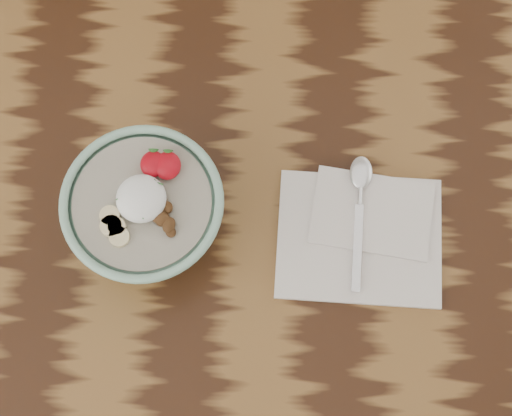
# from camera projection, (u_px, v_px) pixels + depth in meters

# --- Properties ---
(table) EXTENTS (1.60, 0.90, 0.75)m
(table) POSITION_uv_depth(u_px,v_px,m) (196.00, 225.00, 1.12)
(table) COLOR black
(table) RESTS_ON ground
(breakfast_bowl) EXTENTS (0.21, 0.21, 0.15)m
(breakfast_bowl) POSITION_uv_depth(u_px,v_px,m) (147.00, 211.00, 0.96)
(breakfast_bowl) COLOR #87B69E
(breakfast_bowl) RESTS_ON table
(napkin) EXTENTS (0.24, 0.20, 0.01)m
(napkin) POSITION_uv_depth(u_px,v_px,m) (362.00, 233.00, 1.02)
(napkin) COLOR silver
(napkin) RESTS_ON table
(spoon) EXTENTS (0.04, 0.20, 0.01)m
(spoon) POSITION_uv_depth(u_px,v_px,m) (360.00, 191.00, 1.02)
(spoon) COLOR silver
(spoon) RESTS_ON napkin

